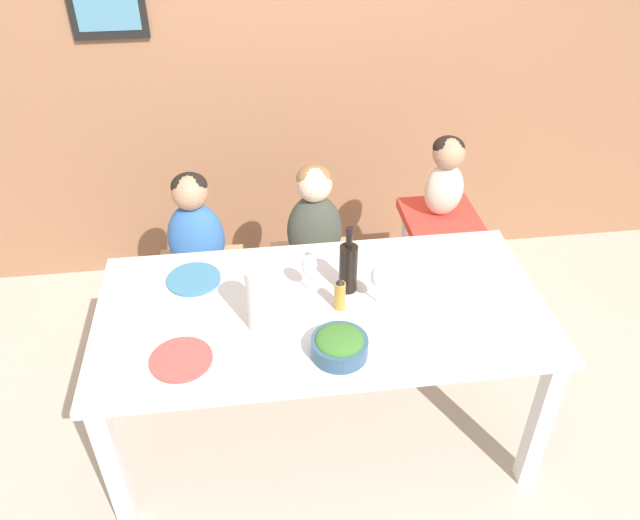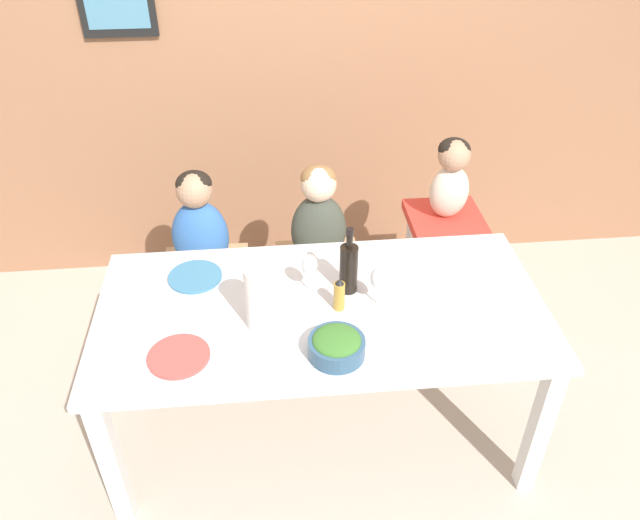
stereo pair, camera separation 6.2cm
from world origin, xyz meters
name	(u,v)px [view 2 (the right image)]	position (x,y,z in m)	size (l,w,h in m)	color
ground_plane	(321,427)	(0.00, 0.00, 0.00)	(14.00, 14.00, 0.00)	#BCB2A3
wall_back	(295,43)	(0.00, 1.41, 1.35)	(10.00, 0.09, 2.70)	#9E6B4C
dining_table	(322,323)	(0.00, 0.00, 0.66)	(1.79, 0.87, 0.75)	silver
chair_far_left	(206,279)	(-0.53, 0.69, 0.38)	(0.43, 0.43, 0.45)	silver
chair_far_center	(319,273)	(0.05, 0.69, 0.38)	(0.43, 0.43, 0.45)	silver
chair_right_highchair	(442,239)	(0.69, 0.69, 0.56)	(0.37, 0.37, 0.70)	silver
person_child_left	(199,223)	(-0.53, 0.69, 0.73)	(0.28, 0.19, 0.55)	#3366B2
person_child_center	(319,217)	(0.05, 0.69, 0.73)	(0.28, 0.19, 0.55)	#3D4238
person_baby_right	(451,174)	(0.69, 0.69, 0.93)	(0.19, 0.16, 0.41)	beige
wine_bottle	(349,267)	(0.12, 0.09, 0.86)	(0.07, 0.07, 0.30)	black
paper_towel_roll	(260,297)	(-0.24, -0.08, 0.88)	(0.11, 0.11, 0.27)	white
wine_glass_near	(378,279)	(0.22, -0.01, 0.87)	(0.06, 0.06, 0.18)	white
wine_glass_far	(309,266)	(-0.04, 0.10, 0.87)	(0.06, 0.06, 0.18)	white
salad_bowl_large	(337,345)	(0.03, -0.27, 0.80)	(0.21, 0.21, 0.09)	#335675
dinner_plate_front_left	(179,356)	(-0.54, -0.23, 0.76)	(0.23, 0.23, 0.01)	#D14C47
dinner_plate_back_left	(195,277)	(-0.51, 0.23, 0.76)	(0.23, 0.23, 0.01)	teal
condiment_bottle_hot_sauce	(339,295)	(0.07, -0.02, 0.82)	(0.04, 0.04, 0.15)	#BC8E33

